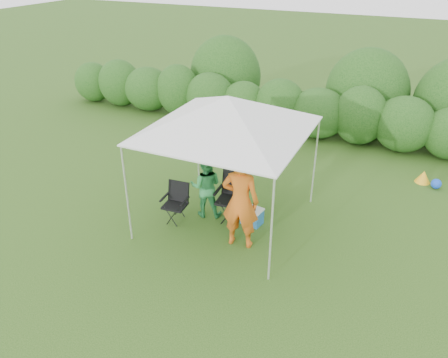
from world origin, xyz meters
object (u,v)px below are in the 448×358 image
at_px(canopy, 228,114).
at_px(chair_left, 176,199).
at_px(cooler, 252,216).
at_px(woman, 206,186).
at_px(man, 240,201).
at_px(chair_right, 233,193).

height_order(canopy, chair_left, canopy).
bearing_deg(chair_left, cooler, 13.83).
bearing_deg(canopy, woman, -177.67).
distance_m(woman, cooler, 1.20).
bearing_deg(cooler, chair_left, -152.36).
height_order(man, woman, man).
relative_size(chair_left, cooler, 1.76).
bearing_deg(man, chair_right, -66.38).
bearing_deg(chair_left, man, -13.87).
bearing_deg(cooler, chair_right, -178.54).
xyz_separation_m(chair_right, man, (0.53, -0.86, 0.39)).
relative_size(man, woman, 1.39).
xyz_separation_m(canopy, chair_right, (0.07, 0.13, -1.85)).
relative_size(chair_right, man, 0.54).
bearing_deg(chair_right, canopy, -123.45).
relative_size(canopy, man, 1.54).
bearing_deg(man, canopy, -58.18).
distance_m(canopy, chair_left, 2.26).
bearing_deg(woman, chair_right, 176.14).
xyz_separation_m(chair_right, chair_left, (-1.09, -0.59, -0.12)).
height_order(canopy, chair_right, canopy).
bearing_deg(man, chair_left, -17.46).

